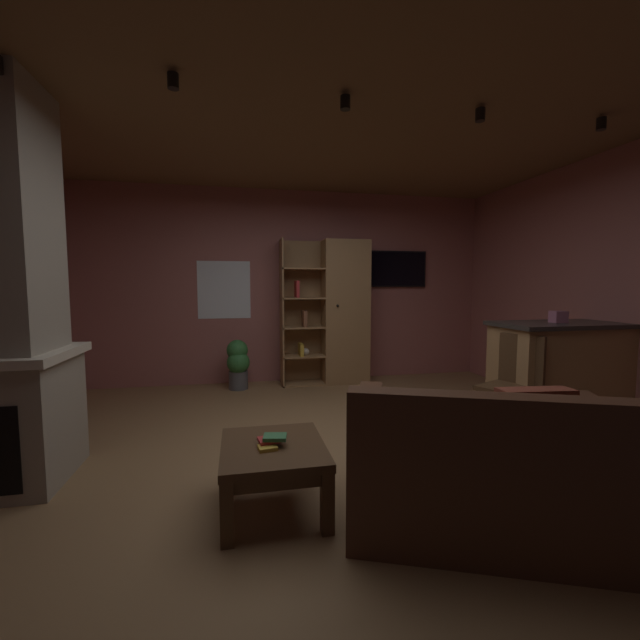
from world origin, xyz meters
TOP-DOWN VIEW (x-y plane):
  - floor at (0.00, 0.00)m, footprint 5.72×5.21m
  - wall_back at (0.00, 2.63)m, footprint 5.84×0.06m
  - wall_right at (2.89, 0.00)m, footprint 0.06×5.21m
  - ceiling at (0.00, 0.00)m, footprint 5.72×5.21m
  - window_pane_back at (-0.88, 2.60)m, footprint 0.70×0.01m
  - bookshelf_cabinet at (0.67, 2.36)m, footprint 1.20×0.41m
  - kitchen_bar_counter at (2.41, 0.22)m, footprint 1.44×0.65m
  - tissue_box at (2.25, 0.21)m, footprint 0.13×0.13m
  - leather_couch at (0.64, -1.08)m, footprint 1.71×1.42m
  - coffee_table at (-0.51, -0.68)m, footprint 0.61×0.68m
  - table_book_0 at (-0.55, -0.75)m, footprint 0.12×0.10m
  - table_book_1 at (-0.53, -0.68)m, footprint 0.14×0.13m
  - table_book_2 at (-0.50, -0.70)m, footprint 0.15×0.13m
  - dining_chair at (1.65, 0.01)m, footprint 0.55×0.55m
  - potted_floor_plant at (-0.72, 2.23)m, footprint 0.29×0.32m
  - wall_mounted_tv at (1.58, 2.57)m, footprint 0.93×0.06m
  - track_light_spot_1 at (-1.07, -0.33)m, footprint 0.07×0.07m
  - track_light_spot_2 at (0.04, -0.26)m, footprint 0.07×0.07m
  - track_light_spot_3 at (1.06, -0.27)m, footprint 0.07×0.07m
  - track_light_spot_4 at (2.08, -0.31)m, footprint 0.07×0.07m

SIDE VIEW (x-z plane):
  - floor at x=0.00m, z-range -0.02..0.00m
  - leather_couch at x=0.64m, z-range -0.12..0.72m
  - coffee_table at x=-0.51m, z-range 0.12..0.52m
  - potted_floor_plant at x=-0.72m, z-range 0.03..0.68m
  - table_book_0 at x=-0.55m, z-range 0.40..0.42m
  - table_book_1 at x=-0.53m, z-range 0.42..0.44m
  - table_book_2 at x=-0.50m, z-range 0.44..0.46m
  - kitchen_bar_counter at x=2.41m, z-range 0.00..1.00m
  - dining_chair at x=1.65m, z-range 0.07..0.99m
  - bookshelf_cabinet at x=0.67m, z-range -0.01..1.96m
  - tissue_box at x=2.25m, z-range 1.00..1.11m
  - window_pane_back at x=-0.88m, z-range 0.90..1.68m
  - wall_back at x=0.00m, z-range 0.00..2.67m
  - wall_right at x=2.89m, z-range 0.00..2.67m
  - wall_mounted_tv at x=1.58m, z-range 1.33..1.86m
  - track_light_spot_1 at x=-1.07m, z-range 2.55..2.64m
  - track_light_spot_2 at x=0.04m, z-range 2.55..2.64m
  - track_light_spot_3 at x=1.06m, z-range 2.55..2.64m
  - track_light_spot_4 at x=2.08m, z-range 2.55..2.64m
  - ceiling at x=0.00m, z-range 2.67..2.69m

